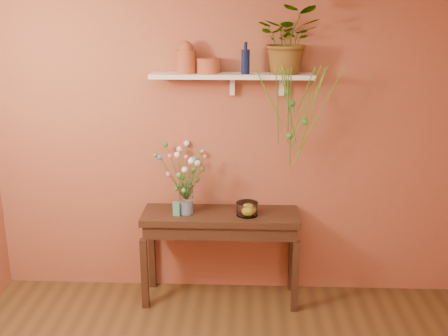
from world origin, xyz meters
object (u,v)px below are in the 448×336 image
glass_vase (186,202)px  glass_bowl (247,209)px  spider_plant (289,40)px  bouquet (185,167)px  sideboard (221,226)px  terracotta_jug (186,58)px  blue_bottle (245,61)px

glass_vase → glass_bowl: bearing=-1.2°
spider_plant → bouquet: 1.30m
sideboard → bouquet: 0.60m
glass_vase → bouquet: size_ratio=0.53×
terracotta_jug → bouquet: 0.87m
terracotta_jug → spider_plant: (0.81, 0.01, 0.14)m
blue_bottle → terracotta_jug: bearing=176.6°
spider_plant → sideboard: bearing=-168.6°
sideboard → blue_bottle: (0.19, 0.07, 1.36)m
sideboard → glass_vase: 0.36m
sideboard → glass_vase: size_ratio=5.34×
terracotta_jug → glass_bowl: terracotta_jug is taller
blue_bottle → glass_vase: bearing=-168.2°
bouquet → glass_bowl: 0.62m
spider_plant → glass_bowl: 1.40m
sideboard → bouquet: (-0.29, -0.02, 0.52)m
terracotta_jug → blue_bottle: size_ratio=1.03×
blue_bottle → glass_bowl: bearing=-76.0°
blue_bottle → glass_bowl: 1.20m
terracotta_jug → glass_vase: terracotta_jug is taller
blue_bottle → spider_plant: (0.33, 0.03, 0.16)m
terracotta_jug → bouquet: (-0.01, -0.12, -0.86)m
bouquet → glass_bowl: size_ratio=2.57×
blue_bottle → glass_bowl: blue_bottle is taller
terracotta_jug → blue_bottle: 0.47m
spider_plant → glass_bowl: size_ratio=2.89×
blue_bottle → sideboard: bearing=-159.4°
terracotta_jug → spider_plant: bearing=0.4°
spider_plant → glass_vase: 1.54m
blue_bottle → glass_vase: blue_bottle is taller
bouquet → glass_bowl: bearing=-1.9°
sideboard → bouquet: bouquet is taller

